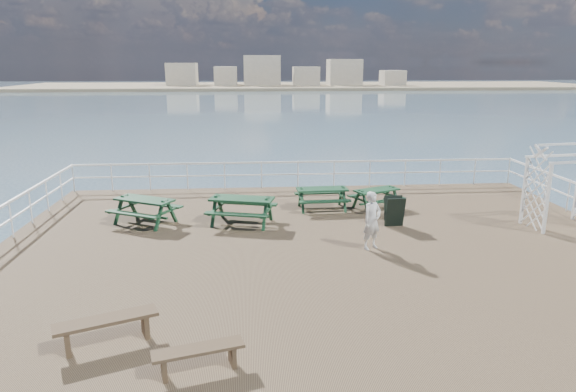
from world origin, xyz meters
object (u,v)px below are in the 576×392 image
at_px(picnic_table_a, 242,205).
at_px(picnic_table_c, 377,194).
at_px(flat_bench_near, 198,354).
at_px(flat_bench_far, 107,325).
at_px(person, 372,221).
at_px(picnic_table_b, 322,194).
at_px(trellis_arbor, 563,190).
at_px(picnic_table_d, 145,205).

distance_m(picnic_table_a, picnic_table_c, 4.86).
relative_size(picnic_table_a, flat_bench_near, 1.49).
relative_size(flat_bench_near, flat_bench_far, 0.85).
height_order(picnic_table_a, flat_bench_far, picnic_table_a).
distance_m(picnic_table_a, person, 4.34).
distance_m(picnic_table_b, trellis_arbor, 7.52).
distance_m(picnic_table_d, flat_bench_near, 8.61).
relative_size(picnic_table_b, picnic_table_c, 0.92).
distance_m(flat_bench_far, trellis_arbor, 13.57).
bearing_deg(picnic_table_c, trellis_arbor, -49.19).
height_order(flat_bench_near, person, person).
bearing_deg(person, picnic_table_d, 127.05).
bearing_deg(flat_bench_near, person, 37.09).
xyz_separation_m(picnic_table_a, flat_bench_near, (-0.63, -7.97, -0.29)).
height_order(flat_bench_near, trellis_arbor, trellis_arbor).
bearing_deg(picnic_table_c, person, -129.65).
distance_m(picnic_table_a, flat_bench_near, 8.00).
xyz_separation_m(flat_bench_near, flat_bench_far, (-1.72, 0.97, 0.06)).
relative_size(flat_bench_far, person, 1.14).
distance_m(picnic_table_c, trellis_arbor, 5.75).
relative_size(flat_bench_near, person, 0.97).
distance_m(picnic_table_c, person, 4.10).
bearing_deg(picnic_table_b, picnic_table_a, -154.86).
xyz_separation_m(picnic_table_a, picnic_table_b, (2.74, 1.45, -0.07)).
xyz_separation_m(picnic_table_c, picnic_table_d, (-7.70, -1.15, 0.09)).
bearing_deg(picnic_table_c, picnic_table_b, 155.54).
distance_m(flat_bench_far, person, 7.41).
height_order(picnic_table_c, flat_bench_near, picnic_table_c).
relative_size(flat_bench_far, trellis_arbor, 0.70).
xyz_separation_m(picnic_table_b, person, (0.79, -3.96, 0.26)).
bearing_deg(trellis_arbor, flat_bench_far, -161.78).
xyz_separation_m(picnic_table_c, person, (-1.11, -3.94, 0.30)).
bearing_deg(picnic_table_d, flat_bench_far, -56.48).
bearing_deg(person, picnic_table_b, 71.39).
relative_size(picnic_table_b, flat_bench_far, 0.99).
relative_size(picnic_table_c, person, 1.23).
distance_m(picnic_table_c, flat_bench_far, 10.95).
distance_m(trellis_arbor, person, 6.47).
height_order(picnic_table_b, flat_bench_far, picnic_table_b).
bearing_deg(picnic_table_a, picnic_table_b, 43.28).
height_order(picnic_table_a, person, person).
bearing_deg(picnic_table_d, flat_bench_near, -45.67).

